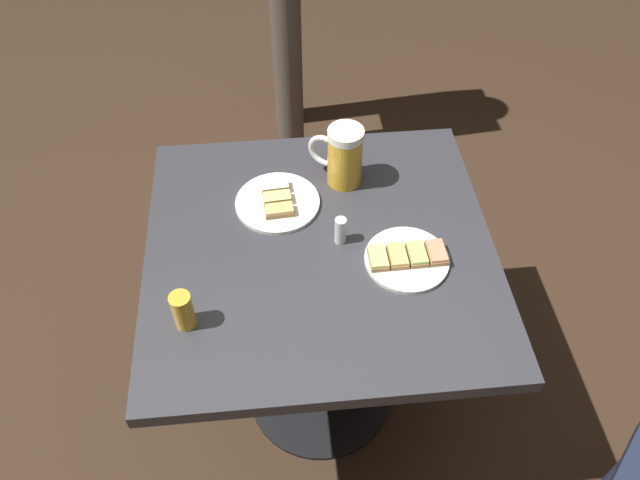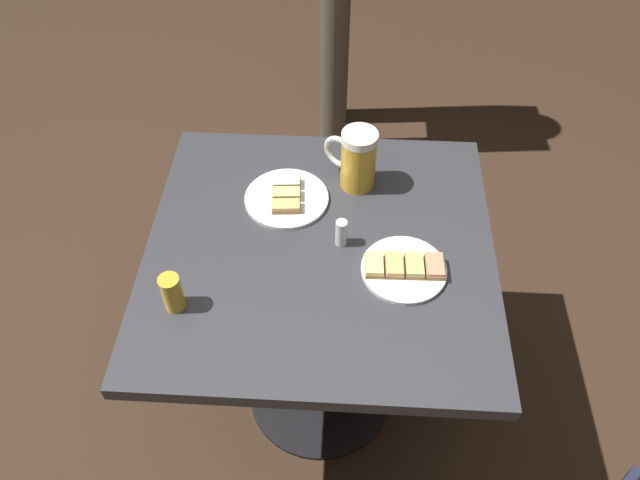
% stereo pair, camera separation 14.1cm
% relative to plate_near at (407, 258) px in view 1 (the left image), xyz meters
% --- Properties ---
extents(ground_plane, '(6.00, 6.00, 0.00)m').
position_rel_plate_near_xyz_m(ground_plane, '(-0.19, 0.06, -0.73)').
color(ground_plane, '#382619').
extents(cafe_table, '(0.80, 0.78, 0.71)m').
position_rel_plate_near_xyz_m(cafe_table, '(-0.19, 0.06, -0.15)').
color(cafe_table, black).
rests_on(cafe_table, ground_plane).
extents(plate_near, '(0.19, 0.19, 0.03)m').
position_rel_plate_near_xyz_m(plate_near, '(0.00, 0.00, 0.00)').
color(plate_near, white).
rests_on(plate_near, cafe_table).
extents(plate_far, '(0.21, 0.21, 0.03)m').
position_rel_plate_near_xyz_m(plate_far, '(-0.28, 0.21, -0.00)').
color(plate_far, white).
rests_on(plate_far, cafe_table).
extents(beer_mug, '(0.13, 0.10, 0.16)m').
position_rel_plate_near_xyz_m(beer_mug, '(-0.11, 0.28, 0.07)').
color(beer_mug, gold).
rests_on(beer_mug, cafe_table).
extents(beer_glass_small, '(0.04, 0.04, 0.09)m').
position_rel_plate_near_xyz_m(beer_glass_small, '(-0.49, -0.12, 0.04)').
color(beer_glass_small, gold).
rests_on(beer_glass_small, cafe_table).
extents(salt_shaker, '(0.03, 0.03, 0.07)m').
position_rel_plate_near_xyz_m(salt_shaker, '(-0.14, 0.07, 0.03)').
color(salt_shaker, silver).
rests_on(salt_shaker, cafe_table).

